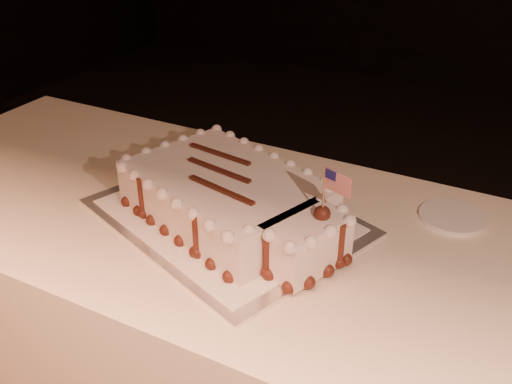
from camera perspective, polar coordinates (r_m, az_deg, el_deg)
The scene contains 5 objects.
banquet_table at distance 1.52m, azimuth 4.50°, elevation -16.52°, with size 2.40×0.80×0.75m, color #FAE0C1.
cake_board at distance 1.35m, azimuth -3.02°, elevation -2.50°, with size 0.60×0.45×0.01m, color silver.
doily at distance 1.34m, azimuth -3.02°, elevation -2.32°, with size 0.53×0.41×0.00m, color white.
sheet_cake at distance 1.29m, azimuth -2.19°, elevation -0.83°, with size 0.59×0.45×0.22m.
side_plate at distance 1.42m, azimuth 19.02°, elevation -2.37°, with size 0.15×0.15×0.01m, color white.
Camera 1 is at (0.39, -0.38, 1.48)m, focal length 40.00 mm.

